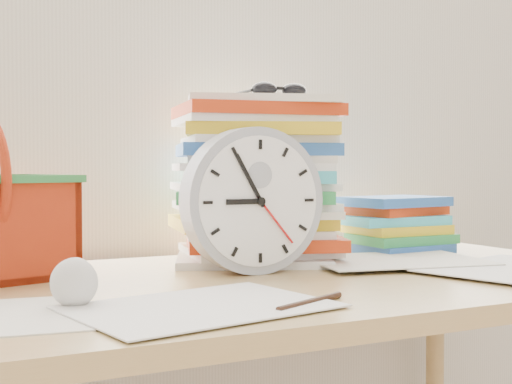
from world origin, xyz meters
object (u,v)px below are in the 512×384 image
paper_stack (256,180)px  book_stack (397,224)px  clock (253,201)px  desk (254,323)px

paper_stack → book_stack: paper_stack is taller
clock → book_stack: size_ratio=1.05×
clock → book_stack: (0.42, 0.14, -0.07)m
book_stack → desk: bearing=-156.9°
desk → clock: (0.02, 0.05, 0.20)m
desk → paper_stack: paper_stack is taller
paper_stack → book_stack: bearing=0.4°
desk → paper_stack: bearing=62.5°
desk → paper_stack: 0.31m
book_stack → paper_stack: bearing=-179.6°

